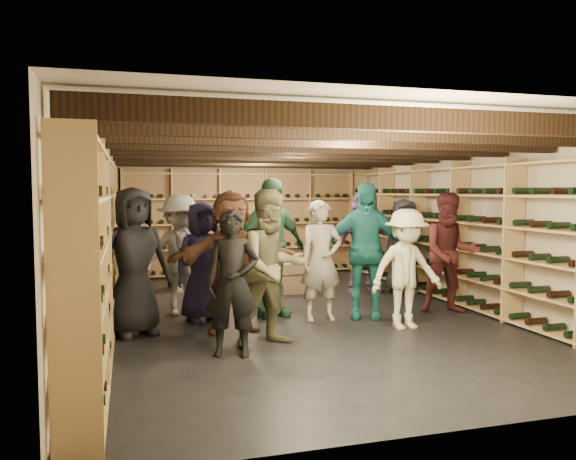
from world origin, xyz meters
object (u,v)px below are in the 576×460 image
Objects in this scene: person_2 at (272,268)px; person_11 at (365,241)px; person_0 at (134,261)px; person_1 at (232,283)px; person_4 at (365,250)px; person_6 at (203,262)px; person_9 at (180,255)px; person_3 at (406,269)px; crate_stack_left at (190,270)px; person_7 at (321,260)px; person_5 at (232,261)px; crate_stack_right at (294,278)px; crate_loose at (261,292)px; person_12 at (404,246)px; person_8 at (450,253)px; person_10 at (270,247)px.

person_11 reaches higher than person_2.
person_0 is 1.51m from person_1.
person_4 is 1.16× the size of person_6.
person_3 is at bearing -30.04° from person_9.
person_1 is 1.02× the size of person_3.
person_7 reaches higher than crate_stack_left.
person_0 is at bearing -155.66° from person_4.
person_4 is at bearing -18.86° from person_9.
person_9 is (-0.51, 1.14, -0.03)m from person_5.
crate_stack_right is at bearing 19.74° from person_0.
person_5 is at bearing 164.87° from person_3.
person_11 is (2.81, 3.04, 0.10)m from person_1.
person_9 is at bearing 99.18° from person_2.
person_0 reaches higher than person_7.
person_12 is (2.38, -0.29, 0.71)m from crate_loose.
person_12 is (1.11, 2.20, 0.05)m from person_3.
person_6 is 0.93× the size of person_8.
person_8 is (2.30, -1.84, 0.76)m from crate_loose.
person_3 is 3.07m from person_9.
person_5 reaches higher than crate_loose.
person_11 is (1.80, 0.00, 0.78)m from crate_loose.
person_12 is (3.39, 2.75, 0.03)m from person_1.
person_2 is 1.85m from person_4.
person_10 reaches higher than crate_stack_left.
person_5 is at bearing -146.29° from person_12.
person_7 is at bearing -16.43° from person_0.
person_7 is 0.84× the size of person_10.
person_11 reaches higher than person_6.
crate_stack_right is 3.70m from person_1.
person_5 reaches higher than person_3.
person_3 is (1.28, -2.48, 0.66)m from crate_loose.
person_11 reaches higher than person_5.
person_4 is 1.27m from person_8.
person_10 is (-0.60, 0.39, 0.15)m from person_7.
person_2 is (-0.51, -2.77, 0.78)m from crate_loose.
person_10 reaches higher than person_0.
person_5 is at bearing -112.30° from crate_loose.
person_11 reaches higher than person_8.
person_1 is 1.66m from person_6.
person_7 is at bearing -158.08° from person_4.
person_8 is 1.90m from person_11.
person_7 is at bearing 32.70° from person_2.
person_2 is at bearing -64.80° from person_9.
person_10 reaches higher than crate_loose.
person_8 reaches higher than person_6.
person_12 is (4.36, 1.60, -0.09)m from person_0.
crate_loose is 0.28× the size of person_0.
person_0 reaches higher than crate_stack_left.
person_11 is (3.78, 1.88, -0.01)m from person_0.
person_2 reaches higher than person_5.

